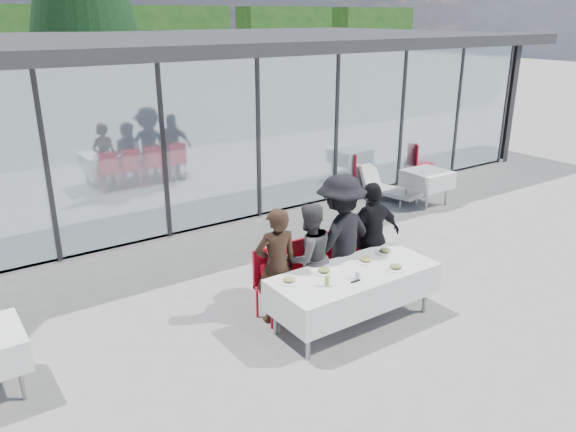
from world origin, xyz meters
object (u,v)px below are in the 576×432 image
object	(u,v)px
spare_chair_a	(421,162)
diner_chair_a	(272,280)
plate_extra	(396,267)
juice_bottle	(327,281)
plate_b	(324,271)
plate_d	(385,251)
folded_eyeglasses	(355,281)
diner_b	(309,258)
spare_table_right	(427,179)
lounger	(384,187)
diner_chair_d	(366,252)
diner_chair_b	(304,271)
plate_c	(366,260)
diner_a	(276,266)
diner_chair_c	(334,262)
dining_table	(354,286)
spare_chair_b	(351,172)
diner_c	(340,239)
diner_d	(372,237)
plate_a	(289,280)

from	to	relation	value
spare_chair_a	diner_chair_a	bearing A→B (deg)	-152.59
plate_extra	juice_bottle	distance (m)	1.05
plate_b	plate_d	size ratio (longest dim) A/B	1.00
plate_b	folded_eyeglasses	xyz separation A→B (m)	(0.16, -0.43, -0.02)
plate_d	diner_b	bearing A→B (deg)	157.80
plate_extra	spare_table_right	xyz separation A→B (m)	(4.10, 3.17, -0.22)
plate_extra	lounger	bearing A→B (deg)	47.48
spare_table_right	plate_b	bearing A→B (deg)	-151.17
diner_chair_d	plate_b	world-z (taller)	diner_chair_d
plate_extra	folded_eyeglasses	size ratio (longest dim) A/B	1.89
diner_chair_b	plate_c	distance (m)	0.88
spare_chair_a	lounger	xyz separation A→B (m)	(-1.53, -0.37, -0.28)
diner_chair_d	plate_b	distance (m)	1.38
diner_a	juice_bottle	xyz separation A→B (m)	(0.24, -0.76, 0.02)
diner_chair_a	diner_chair_c	distance (m)	1.08
dining_table	diner_a	distance (m)	1.05
plate_b	plate_extra	distance (m)	0.95
plate_d	spare_chair_b	distance (m)	5.10
diner_chair_a	diner_c	bearing A→B (deg)	-6.06
diner_a	diner_d	size ratio (longest dim) A/B	0.96
diner_chair_b	lounger	size ratio (longest dim) A/B	0.67
diner_chair_a	diner_chair_d	bearing A→B (deg)	0.00
plate_a	plate_b	distance (m)	0.53
dining_table	diner_chair_a	bearing A→B (deg)	136.67
diner_chair_d	lounger	world-z (taller)	diner_chair_d
plate_a	spare_chair_b	world-z (taller)	spare_chair_b
spare_chair_a	plate_b	bearing A→B (deg)	-147.02
diner_chair_d	plate_a	xyz separation A→B (m)	(-1.76, -0.53, 0.24)
plate_d	diner_d	bearing A→B (deg)	73.11
plate_extra	plate_c	bearing A→B (deg)	113.47
plate_b	spare_chair_b	world-z (taller)	spare_chair_b
plate_b	spare_chair_b	size ratio (longest dim) A/B	0.27
plate_b	folded_eyeglasses	size ratio (longest dim) A/B	1.89
diner_chair_a	lounger	distance (m)	5.80
diner_chair_d	plate_c	bearing A→B (deg)	-132.70
plate_d	juice_bottle	distance (m)	1.35
diner_d	plate_extra	size ratio (longest dim) A/B	6.23
plate_c	diner_chair_b	bearing A→B (deg)	133.97
diner_a	diner_d	distance (m)	1.68
diner_chair_a	diner_chair_c	bearing A→B (deg)	0.00
diner_chair_a	diner_chair_d	xyz separation A→B (m)	(1.68, 0.00, 0.00)
diner_c	diner_chair_c	bearing A→B (deg)	-100.97
diner_c	spare_chair_a	distance (m)	6.45
dining_table	diner_a	xyz separation A→B (m)	(-0.79, 0.64, 0.26)
diner_chair_c	diner_d	world-z (taller)	diner_d
plate_b	folded_eyeglasses	world-z (taller)	plate_b
diner_chair_b	plate_c	bearing A→B (deg)	-46.03
diner_chair_a	diner_b	size ratio (longest dim) A/B	0.63
plate_extra	diner_chair_d	bearing A→B (deg)	68.59
lounger	spare_table_right	bearing A→B (deg)	-62.56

